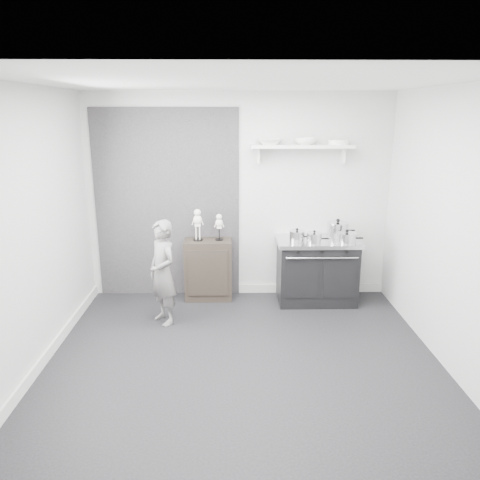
% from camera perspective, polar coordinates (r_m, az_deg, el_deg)
% --- Properties ---
extents(ground, '(4.00, 4.00, 0.00)m').
position_cam_1_polar(ground, '(4.97, 0.24, -14.07)').
color(ground, black).
rests_on(ground, ground).
extents(room_shell, '(4.02, 3.62, 2.71)m').
position_cam_1_polar(room_shell, '(4.55, -0.90, 5.18)').
color(room_shell, beige).
rests_on(room_shell, ground).
extents(wall_shelf, '(1.30, 0.26, 0.24)m').
position_cam_1_polar(wall_shelf, '(6.09, 7.58, 11.16)').
color(wall_shelf, white).
rests_on(wall_shelf, room_shell).
extents(stove, '(1.06, 0.66, 0.85)m').
position_cam_1_polar(stove, '(6.25, 9.31, -3.66)').
color(stove, black).
rests_on(stove, ground).
extents(side_cabinet, '(0.62, 0.36, 0.81)m').
position_cam_1_polar(side_cabinet, '(6.29, -3.86, -3.57)').
color(side_cabinet, black).
rests_on(side_cabinet, ground).
extents(child, '(0.51, 0.55, 1.25)m').
position_cam_1_polar(child, '(5.55, -9.39, -3.94)').
color(child, slate).
rests_on(child, ground).
extents(pot_front_left, '(0.29, 0.20, 0.18)m').
position_cam_1_polar(pot_front_left, '(5.98, 6.96, 0.49)').
color(pot_front_left, silver).
rests_on(pot_front_left, stove).
extents(pot_back_right, '(0.37, 0.28, 0.25)m').
position_cam_1_polar(pot_back_right, '(6.24, 11.81, 1.23)').
color(pot_back_right, silver).
rests_on(pot_back_right, stove).
extents(pot_front_right, '(0.33, 0.25, 0.17)m').
position_cam_1_polar(pot_front_right, '(6.03, 12.88, 0.30)').
color(pot_front_right, silver).
rests_on(pot_front_right, stove).
extents(pot_front_center, '(0.28, 0.19, 0.17)m').
position_cam_1_polar(pot_front_center, '(5.91, 9.04, 0.24)').
color(pot_front_center, silver).
rests_on(pot_front_center, stove).
extents(skeleton_full, '(0.13, 0.09, 0.48)m').
position_cam_1_polar(skeleton_full, '(6.11, -5.19, 2.16)').
color(skeleton_full, white).
rests_on(skeleton_full, side_cabinet).
extents(skeleton_torso, '(0.11, 0.07, 0.40)m').
position_cam_1_polar(skeleton_torso, '(6.11, -2.56, 1.82)').
color(skeleton_torso, white).
rests_on(skeleton_torso, side_cabinet).
extents(bowl_large, '(0.32, 0.32, 0.08)m').
position_cam_1_polar(bowl_large, '(6.03, 3.62, 11.89)').
color(bowl_large, white).
rests_on(bowl_large, wall_shelf).
extents(bowl_small, '(0.27, 0.27, 0.08)m').
position_cam_1_polar(bowl_small, '(6.08, 8.01, 11.84)').
color(bowl_small, white).
rests_on(bowl_small, wall_shelf).
extents(plate_stack, '(0.26, 0.26, 0.06)m').
position_cam_1_polar(plate_stack, '(6.16, 11.90, 11.59)').
color(plate_stack, white).
rests_on(plate_stack, wall_shelf).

